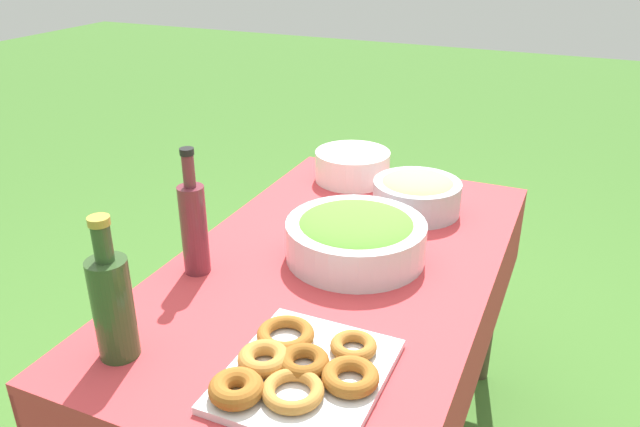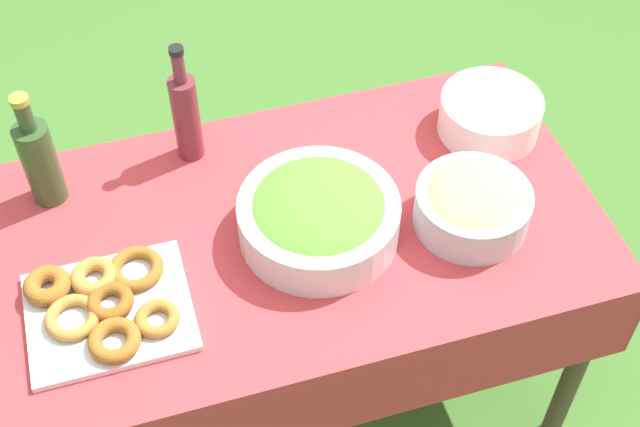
# 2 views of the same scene
# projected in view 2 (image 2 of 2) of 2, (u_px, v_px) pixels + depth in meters

# --- Properties ---
(ground_plane) EXTENTS (14.00, 14.00, 0.00)m
(ground_plane) POSITION_uv_depth(u_px,v_px,m) (303.00, 388.00, 2.49)
(ground_plane) COLOR #3D6B28
(picnic_table) EXTENTS (1.33, 0.76, 0.71)m
(picnic_table) POSITION_uv_depth(u_px,v_px,m) (299.00, 253.00, 2.03)
(picnic_table) COLOR #B73338
(picnic_table) RESTS_ON ground_plane
(salad_bowl) EXTENTS (0.35, 0.35, 0.12)m
(salad_bowl) POSITION_uv_depth(u_px,v_px,m) (319.00, 215.00, 1.89)
(salad_bowl) COLOR silver
(salad_bowl) RESTS_ON picnic_table
(pasta_bowl) EXTENTS (0.25, 0.25, 0.11)m
(pasta_bowl) POSITION_uv_depth(u_px,v_px,m) (473.00, 204.00, 1.92)
(pasta_bowl) COLOR #B2B7BC
(pasta_bowl) RESTS_ON picnic_table
(donut_platter) EXTENTS (0.34, 0.29, 0.05)m
(donut_platter) POSITION_uv_depth(u_px,v_px,m) (105.00, 305.00, 1.79)
(donut_platter) COLOR silver
(donut_platter) RESTS_ON picnic_table
(plate_stack) EXTENTS (0.24, 0.24, 0.10)m
(plate_stack) POSITION_uv_depth(u_px,v_px,m) (490.00, 115.00, 2.12)
(plate_stack) COLOR white
(plate_stack) RESTS_ON picnic_table
(olive_oil_bottle) EXTENTS (0.08, 0.08, 0.30)m
(olive_oil_bottle) POSITION_uv_depth(u_px,v_px,m) (39.00, 160.00, 1.92)
(olive_oil_bottle) COLOR #2D4723
(olive_oil_bottle) RESTS_ON picnic_table
(wine_bottle) EXTENTS (0.06, 0.06, 0.31)m
(wine_bottle) POSITION_uv_depth(u_px,v_px,m) (186.00, 114.00, 2.01)
(wine_bottle) COLOR maroon
(wine_bottle) RESTS_ON picnic_table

